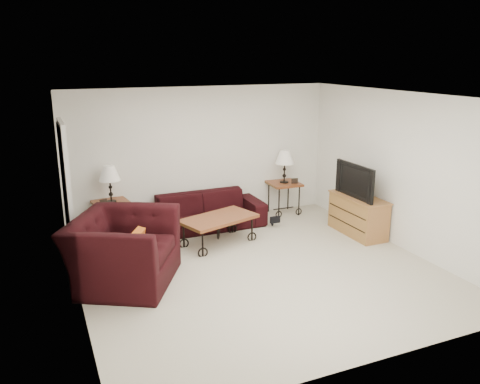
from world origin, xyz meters
The scene contains 20 objects.
ground centered at (0.00, 0.00, 0.00)m, with size 5.00×5.00×0.00m, color beige.
wall_back centered at (0.00, 2.50, 1.25)m, with size 5.00×0.02×2.50m, color white.
wall_front centered at (0.00, -2.50, 1.25)m, with size 5.00×0.02×2.50m, color white.
wall_left centered at (-2.50, 0.00, 1.25)m, with size 0.02×5.00×2.50m, color white.
wall_right centered at (2.50, 0.00, 1.25)m, with size 0.02×5.00×2.50m, color white.
ceiling centered at (0.00, 0.00, 2.50)m, with size 5.00×5.00×0.00m, color white.
doorway centered at (-2.47, 1.65, 1.02)m, with size 0.08×0.94×2.04m, color black.
sofa centered at (-0.12, 2.02, 0.31)m, with size 2.13×0.83×0.62m, color black.
side_table_left centered at (-1.73, 2.20, 0.31)m, with size 0.58×0.58×0.63m, color brown.
side_table_right centered at (1.58, 2.20, 0.32)m, with size 0.58×0.58×0.63m, color brown.
lamp_left centered at (-1.73, 2.20, 0.94)m, with size 0.36×0.36×0.63m, color black, non-canonical shape.
lamp_right centered at (1.58, 2.20, 0.95)m, with size 0.36×0.36×0.63m, color black, non-canonical shape.
photo_frame_left centered at (-1.88, 2.05, 0.68)m, with size 0.13×0.02×0.10m, color black.
photo_frame_right centered at (1.73, 2.05, 0.69)m, with size 0.13×0.02×0.11m, color black.
coffee_table centered at (-0.18, 1.19, 0.23)m, with size 1.24×0.67×0.46m, color brown.
armchair centered at (-1.88, 0.36, 0.47)m, with size 1.45×1.27×0.94m, color black.
throw_pillow centered at (-1.73, 0.31, 0.52)m, with size 0.43×0.11×0.43m, color #C55019.
tv_stand centered at (2.23, 0.68, 0.34)m, with size 0.47×1.13×0.68m, color #B26742.
television centered at (2.21, 0.68, 0.97)m, with size 1.01×0.13×0.58m, color black.
backpack centered at (1.04, 1.62, 0.19)m, with size 0.29×0.22×0.38m, color black.
Camera 1 is at (-2.86, -5.96, 3.02)m, focal length 36.65 mm.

